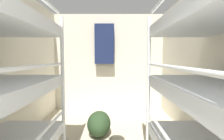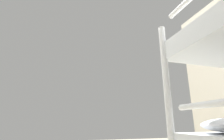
% 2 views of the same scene
% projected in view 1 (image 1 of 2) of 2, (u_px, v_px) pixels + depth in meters
% --- Properties ---
extents(wall_right, '(0.06, 4.42, 2.22)m').
position_uv_depth(wall_right, '(219.00, 66.00, 1.97)').
color(wall_right, beige).
rests_on(wall_right, ground_plane).
extents(wall_back, '(2.65, 0.06, 2.22)m').
position_uv_depth(wall_back, '(108.00, 62.00, 4.14)').
color(wall_back, beige).
rests_on(wall_back, ground_plane).
extents(duffel_bag, '(0.37, 0.57, 0.37)m').
position_uv_depth(duffel_bag, '(99.00, 123.00, 2.74)').
color(duffel_bag, '#23381E').
rests_on(duffel_bag, ground_plane).
extents(hanging_coat, '(0.44, 0.12, 0.90)m').
position_uv_depth(hanging_coat, '(104.00, 44.00, 3.97)').
color(hanging_coat, '#192347').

